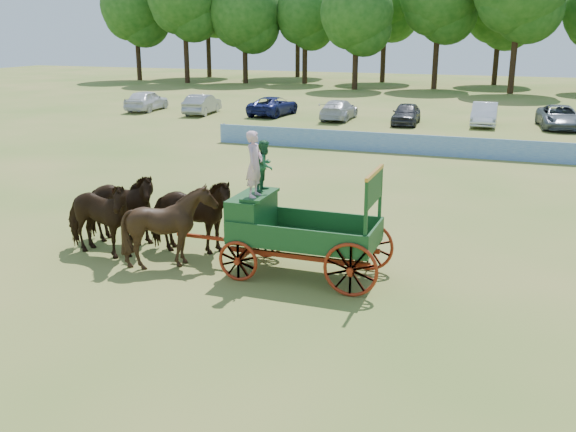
# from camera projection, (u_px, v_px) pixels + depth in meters

# --- Properties ---
(ground) EXTENTS (160.00, 160.00, 0.00)m
(ground) POSITION_uv_depth(u_px,v_px,m) (410.00, 286.00, 16.42)
(ground) COLOR olive
(ground) RESTS_ON ground
(horse_lead_left) EXTENTS (2.84, 1.56, 2.29)m
(horse_lead_left) POSITION_uv_depth(u_px,v_px,m) (96.00, 218.00, 18.32)
(horse_lead_left) COLOR black
(horse_lead_left) RESTS_ON ground
(horse_lead_right) EXTENTS (2.78, 1.40, 2.29)m
(horse_lead_right) POSITION_uv_depth(u_px,v_px,m) (119.00, 208.00, 19.32)
(horse_lead_right) COLOR black
(horse_lead_right) RESTS_ON ground
(horse_wheel_left) EXTENTS (2.37, 2.18, 2.29)m
(horse_wheel_left) POSITION_uv_depth(u_px,v_px,m) (170.00, 226.00, 17.54)
(horse_wheel_left) COLOR black
(horse_wheel_left) RESTS_ON ground
(horse_wheel_right) EXTENTS (2.87, 1.65, 2.29)m
(horse_wheel_right) POSITION_uv_depth(u_px,v_px,m) (189.00, 216.00, 18.53)
(horse_wheel_right) COLOR black
(horse_wheel_right) RESTS_ON ground
(farm_dray) EXTENTS (6.00, 2.00, 3.86)m
(farm_dray) POSITION_uv_depth(u_px,v_px,m) (279.00, 215.00, 16.94)
(farm_dray) COLOR #98280F
(farm_dray) RESTS_ON ground
(sponsor_banner) EXTENTS (26.00, 0.08, 1.05)m
(sponsor_banner) POSITION_uv_depth(u_px,v_px,m) (450.00, 147.00, 32.84)
(sponsor_banner) COLOR blue
(sponsor_banner) RESTS_ON ground
(parked_cars) EXTENTS (48.36, 6.72, 1.64)m
(parked_cars) POSITION_uv_depth(u_px,v_px,m) (447.00, 113.00, 43.98)
(parked_cars) COLOR silver
(parked_cars) RESTS_ON ground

